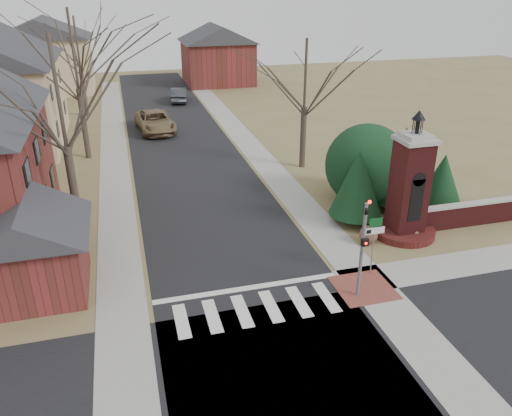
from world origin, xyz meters
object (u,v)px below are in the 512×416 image
object	(u,v)px
traffic_signal_pole	(363,241)
sign_post	(374,235)
pickup_truck	(155,122)
brick_gate_monument	(408,196)
distant_car	(179,95)

from	to	relation	value
traffic_signal_pole	sign_post	world-z (taller)	traffic_signal_pole
sign_post	pickup_truck	size ratio (longest dim) A/B	0.45
traffic_signal_pole	brick_gate_monument	distance (m)	6.47
traffic_signal_pole	sign_post	size ratio (longest dim) A/B	1.64
sign_post	distant_car	xyz separation A→B (m)	(-3.74, 36.69, -1.20)
traffic_signal_pole	pickup_truck	xyz separation A→B (m)	(-5.90, 27.20, -1.74)
traffic_signal_pole	brick_gate_monument	world-z (taller)	brick_gate_monument
brick_gate_monument	distant_car	xyz separation A→B (m)	(-7.15, 33.69, -1.41)
traffic_signal_pole	pickup_truck	world-z (taller)	traffic_signal_pole
traffic_signal_pole	sign_post	distance (m)	2.02
sign_post	pickup_truck	bearing A→B (deg)	105.58
distant_car	traffic_signal_pole	bearing A→B (deg)	102.16
traffic_signal_pole	pickup_truck	size ratio (longest dim) A/B	0.74
traffic_signal_pole	distant_car	world-z (taller)	traffic_signal_pole
pickup_truck	distant_car	bearing A→B (deg)	67.24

